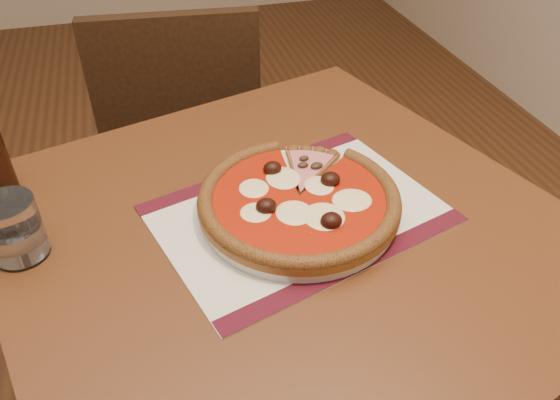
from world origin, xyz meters
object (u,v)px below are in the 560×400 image
object	(u,v)px
plate	(299,208)
water_glass	(14,229)
table	(283,271)
chair_far	(184,133)
pizza	(299,198)

from	to	relation	value
plate	water_glass	world-z (taller)	water_glass
table	water_glass	xyz separation A→B (m)	(-0.37, 0.04, 0.15)
chair_far	pizza	size ratio (longest dim) A/B	2.82
table	plate	world-z (taller)	plate
pizza	water_glass	world-z (taller)	water_glass
table	chair_far	distance (m)	0.75
chair_far	water_glass	size ratio (longest dim) A/B	9.40
pizza	plate	bearing A→B (deg)	62.20
chair_far	pizza	world-z (taller)	chair_far
table	chair_far	world-z (taller)	chair_far
chair_far	pizza	distance (m)	0.78
chair_far	table	bearing A→B (deg)	101.74
table	water_glass	size ratio (longest dim) A/B	10.89
table	water_glass	distance (m)	0.40
table	chair_far	bearing A→B (deg)	95.97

